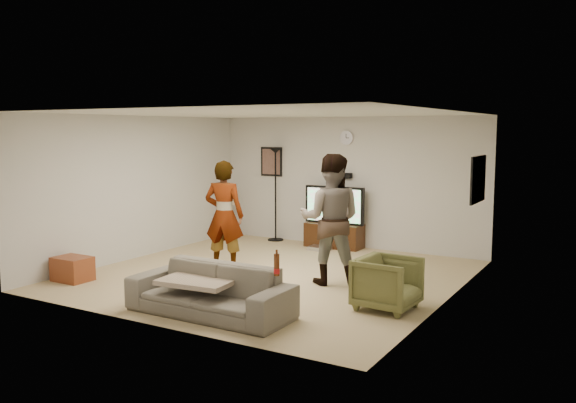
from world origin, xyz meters
The scene contains 24 objects.
floor centered at (0.00, 0.00, -0.01)m, with size 5.50×5.50×0.02m, color tan.
ceiling centered at (0.00, 0.00, 2.51)m, with size 5.50×5.50×0.02m, color silver.
wall_back centered at (0.00, 2.75, 1.25)m, with size 5.50×0.04×2.50m, color silver.
wall_front centered at (0.00, -2.75, 1.25)m, with size 5.50×0.04×2.50m, color silver.
wall_left centered at (-2.75, 0.00, 1.25)m, with size 0.04×5.50×2.50m, color silver.
wall_right centered at (2.75, 0.00, 1.25)m, with size 0.04×5.50×2.50m, color silver.
wall_clock centered at (0.00, 2.72, 2.10)m, with size 0.26×0.26×0.04m, color white.
wall_speaker centered at (0.00, 2.69, 1.38)m, with size 0.25×0.10×0.10m, color black.
picture_back centered at (-1.70, 2.73, 1.60)m, with size 0.42×0.03×0.52m, color brown.
picture_right centered at (2.73, 1.60, 1.50)m, with size 0.03×0.78×0.62m, color #DEBE54.
tv_stand centered at (-0.14, 2.50, 0.23)m, with size 1.10×0.45×0.46m, color black.
console_box centered at (-0.25, 2.11, 0.04)m, with size 0.40×0.30×0.07m, color silver.
tv centered at (-0.14, 2.50, 0.82)m, with size 1.21×0.08×0.72m, color black.
tv_screen centered at (-0.14, 2.46, 0.82)m, with size 1.12×0.01×0.63m, color #43F27E.
floor_lamp centered at (-1.49, 2.55, 0.95)m, with size 0.32×0.32×1.90m, color black.
cat_tree centered at (-2.49, 2.25, 0.56)m, with size 0.36×0.36×1.11m, color tan.
person_left centered at (-0.85, -0.08, 0.89)m, with size 0.65×0.42×1.77m, color #979797.
person_right centered at (1.01, 0.01, 0.96)m, with size 0.93×0.72×1.91m, color navy.
sofa centered at (0.41, -2.09, 0.30)m, with size 2.08×0.81×0.61m, color #625C52.
throw_blanket centered at (0.25, -2.09, 0.41)m, with size 0.90×0.70×0.06m, color tan.
beer_bottle centered at (1.36, -2.09, 0.73)m, with size 0.06×0.06×0.25m, color #57260C.
armchair centered at (2.20, -0.78, 0.33)m, with size 0.71×0.73×0.67m, color brown.
side_table centered at (-2.40, -1.81, 0.18)m, with size 0.54×0.41×0.36m, color brown.
toy_ball centered at (-1.71, 0.04, 0.04)m, with size 0.07×0.07×0.07m, color teal.
Camera 1 is at (4.83, -7.76, 2.26)m, focal length 37.34 mm.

